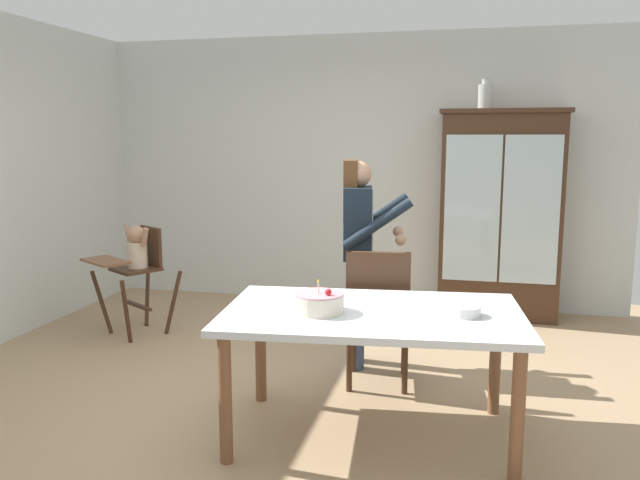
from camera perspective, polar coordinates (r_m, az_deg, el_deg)
name	(u,v)px	position (r m, az deg, el deg)	size (l,w,h in m)	color
ground_plane	(283,400)	(4.27, -3.36, -14.15)	(6.24, 6.24, 0.00)	tan
wall_back	(356,171)	(6.49, 3.23, 6.18)	(5.32, 0.06, 2.70)	silver
china_cabinet	(500,215)	(6.16, 15.84, 2.22)	(1.14, 0.48, 1.95)	#422819
ceramic_vase	(485,96)	(6.13, 14.63, 12.40)	(0.13, 0.13, 0.27)	#B2B7B2
high_chair_with_toddler	(136,260)	(5.66, -16.19, -1.72)	(0.79, 0.84, 0.95)	#422819
adult_person	(359,238)	(4.63, 3.51, 0.21)	(0.56, 0.54, 1.53)	#3D4C6B
dining_table	(372,325)	(3.58, 4.70, -7.63)	(1.74, 1.14, 0.74)	silver
birthday_cake	(318,303)	(3.50, -0.14, -5.65)	(0.28, 0.28, 0.19)	beige
serving_bowl	(464,311)	(3.53, 12.80, -6.20)	(0.18, 0.18, 0.06)	silver
dining_chair_far_side	(378,309)	(4.29, 5.23, -6.17)	(0.49, 0.49, 0.96)	#422819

